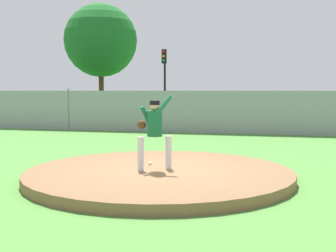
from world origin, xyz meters
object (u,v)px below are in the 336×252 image
(parked_car_teal, at_px, (152,109))
(traffic_light_near, at_px, (164,71))
(parked_car_navy, at_px, (214,110))
(parked_car_burgundy, at_px, (91,109))
(pitcher_youth, at_px, (154,127))
(traffic_cone_orange, at_px, (126,119))
(baseball, at_px, (150,163))

(parked_car_teal, bearing_deg, traffic_light_near, 94.55)
(parked_car_navy, height_order, parked_car_teal, parked_car_teal)
(traffic_light_near, bearing_deg, parked_car_burgundy, -135.17)
(parked_car_navy, xyz_separation_m, parked_car_burgundy, (-7.32, -0.14, -0.01))
(pitcher_youth, xyz_separation_m, traffic_cone_orange, (-5.85, 14.63, -0.85))
(pitcher_youth, relative_size, traffic_light_near, 0.35)
(parked_car_burgundy, distance_m, parked_car_teal, 3.95)
(parked_car_navy, relative_size, traffic_light_near, 0.99)
(parked_car_navy, distance_m, parked_car_burgundy, 7.33)
(baseball, distance_m, parked_car_navy, 14.51)
(pitcher_youth, bearing_deg, parked_car_navy, 93.03)
(pitcher_youth, distance_m, parked_car_burgundy, 16.97)
(parked_car_teal, xyz_separation_m, traffic_cone_orange, (-1.65, 0.25, -0.58))
(pitcher_youth, distance_m, traffic_cone_orange, 15.78)
(traffic_cone_orange, bearing_deg, traffic_light_near, 71.01)
(pitcher_youth, bearing_deg, parked_car_teal, 106.29)
(parked_car_navy, distance_m, parked_car_teal, 3.47)
(traffic_cone_orange, bearing_deg, parked_car_teal, -8.70)
(baseball, height_order, parked_car_navy, parked_car_navy)
(parked_car_burgundy, height_order, parked_car_teal, parked_car_teal)
(parked_car_burgundy, bearing_deg, pitcher_youth, -61.41)
(baseball, distance_m, traffic_cone_orange, 15.15)
(baseball, xyz_separation_m, traffic_cone_orange, (-5.60, 14.08, 0.02))
(parked_car_burgundy, distance_m, traffic_cone_orange, 2.35)
(pitcher_youth, distance_m, parked_car_teal, 14.98)
(baseball, height_order, traffic_light_near, traffic_light_near)
(pitcher_youth, distance_m, parked_car_navy, 15.06)
(traffic_cone_orange, distance_m, traffic_light_near, 4.96)
(parked_car_burgundy, height_order, traffic_cone_orange, parked_car_burgundy)
(pitcher_youth, height_order, traffic_light_near, traffic_light_near)
(baseball, xyz_separation_m, parked_car_teal, (-3.95, 13.83, 0.60))
(baseball, xyz_separation_m, parked_car_burgundy, (-7.87, 14.35, 0.55))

